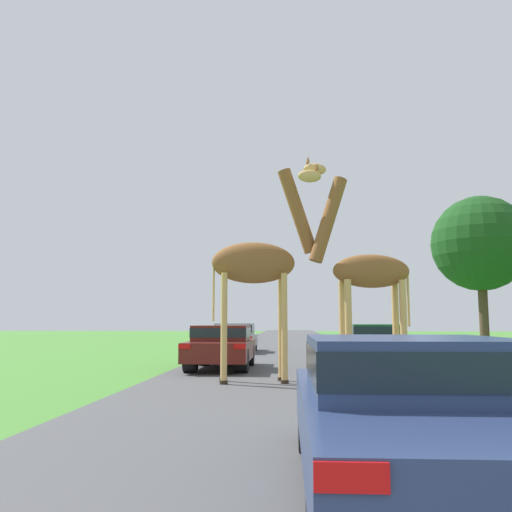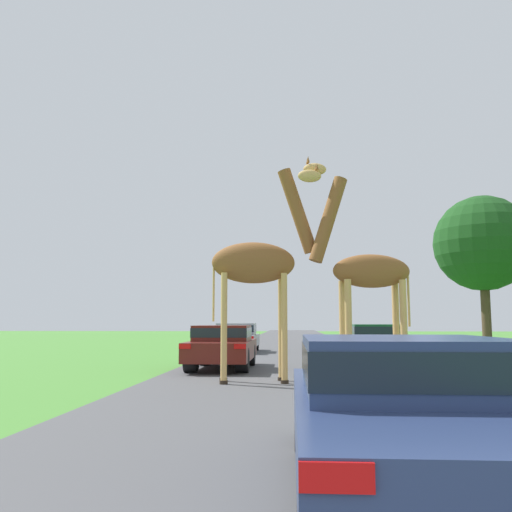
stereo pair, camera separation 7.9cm
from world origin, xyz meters
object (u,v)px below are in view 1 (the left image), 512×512
(car_lead_maroon, at_px, (410,407))
(car_far_ahead, at_px, (374,342))
(tree_left_edge, at_px, (480,244))
(car_queue_right, at_px, (235,336))
(car_queue_left, at_px, (222,345))
(giraffe_near_road, at_px, (260,262))
(giraffe_companion, at_px, (363,272))

(car_lead_maroon, bearing_deg, car_far_ahead, 82.32)
(tree_left_edge, bearing_deg, car_queue_right, -167.30)
(car_queue_left, bearing_deg, car_far_ahead, 24.13)
(car_queue_right, height_order, car_far_ahead, car_queue_right)
(car_far_ahead, distance_m, tree_left_edge, 12.75)
(giraffe_near_road, height_order, car_far_ahead, giraffe_near_road)
(giraffe_near_road, relative_size, car_queue_left, 1.28)
(giraffe_near_road, distance_m, car_lead_maroon, 8.38)
(giraffe_companion, height_order, car_lead_maroon, giraffe_companion)
(giraffe_companion, xyz_separation_m, tree_left_edge, (8.06, 15.23, 2.79))
(giraffe_companion, bearing_deg, giraffe_near_road, 82.01)
(giraffe_near_road, bearing_deg, tree_left_edge, 137.95)
(giraffe_near_road, bearing_deg, car_far_ahead, 140.76)
(car_far_ahead, bearing_deg, car_lead_maroon, -97.68)
(giraffe_near_road, distance_m, giraffe_companion, 2.43)
(giraffe_near_road, height_order, tree_left_edge, tree_left_edge)
(car_lead_maroon, xyz_separation_m, car_far_ahead, (1.84, 13.64, 0.02))
(car_lead_maroon, xyz_separation_m, car_queue_right, (-3.47, 20.49, 0.02))
(giraffe_companion, relative_size, car_queue_right, 1.21)
(car_far_ahead, relative_size, tree_left_edge, 0.58)
(car_far_ahead, bearing_deg, giraffe_near_road, -121.56)
(car_far_ahead, xyz_separation_m, tree_left_edge, (6.97, 9.62, 4.62))
(car_far_ahead, height_order, tree_left_edge, tree_left_edge)
(giraffe_near_road, xyz_separation_m, car_queue_left, (-1.32, 3.54, -2.08))
(giraffe_near_road, distance_m, car_far_ahead, 6.99)
(car_lead_maroon, bearing_deg, tree_left_edge, 69.25)
(tree_left_edge, bearing_deg, car_lead_maroon, -110.75)
(giraffe_companion, xyz_separation_m, car_queue_right, (-4.22, 12.46, -1.83))
(giraffe_near_road, distance_m, car_queue_left, 4.31)
(car_queue_right, bearing_deg, giraffe_near_road, -81.80)
(car_lead_maroon, bearing_deg, giraffe_companion, 84.64)
(giraffe_companion, distance_m, car_lead_maroon, 8.27)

